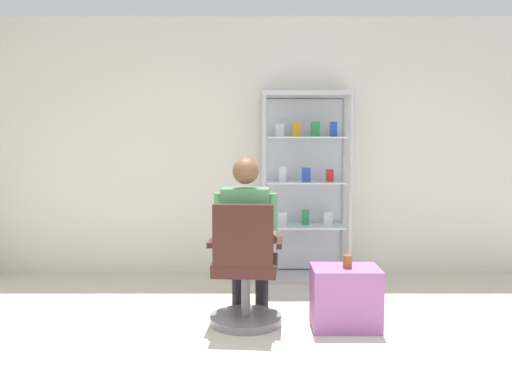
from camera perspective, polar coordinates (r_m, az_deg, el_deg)
name	(u,v)px	position (r m, az deg, el deg)	size (l,w,h in m)	color
back_wall	(264,147)	(5.59, 0.90, 4.91)	(6.00, 0.10, 2.70)	silver
display_cabinet_main	(303,185)	(5.40, 5.20, 0.78)	(0.90, 0.45, 1.90)	#B7B7BC
office_chair	(244,276)	(4.04, -1.36, -9.10)	(0.58, 0.56, 0.96)	slate
seated_shopkeeper	(245,231)	(4.13, -1.16, -4.24)	(0.51, 0.58, 1.29)	black
storage_crate	(344,297)	(4.10, 9.55, -11.27)	(0.51, 0.36, 0.47)	#9E599E
tea_glass	(346,262)	(4.01, 9.78, -7.49)	(0.07, 0.07, 0.10)	brown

